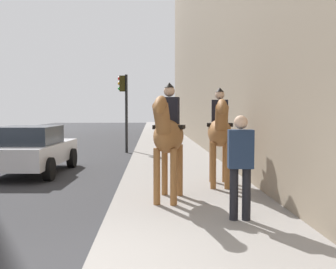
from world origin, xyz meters
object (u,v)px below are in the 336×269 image
object	(u,v)px
pedestrian_greeting	(240,160)
mounted_horse_near	(168,135)
traffic_light_near_curb	(124,100)
mounted_horse_far	(220,131)
car_near_lane	(31,149)

from	to	relation	value
pedestrian_greeting	mounted_horse_near	bearing A→B (deg)	41.77
traffic_light_near_curb	mounted_horse_far	bearing A→B (deg)	-162.24
mounted_horse_far	pedestrian_greeting	distance (m)	3.02
mounted_horse_near	mounted_horse_far	xyz separation A→B (m)	(1.52, -1.27, -0.01)
car_near_lane	traffic_light_near_curb	bearing A→B (deg)	-19.20
mounted_horse_near	pedestrian_greeting	bearing A→B (deg)	48.04
mounted_horse_near	traffic_light_near_curb	xyz separation A→B (m)	(10.34, 1.55, 0.94)
mounted_horse_near	pedestrian_greeting	xyz separation A→B (m)	(-1.48, -1.10, -0.33)
mounted_horse_near	traffic_light_near_curb	bearing A→B (deg)	-160.23
car_near_lane	mounted_horse_near	bearing A→B (deg)	-135.15
mounted_horse_far	car_near_lane	bearing A→B (deg)	-111.53
mounted_horse_near	mounted_horse_far	world-z (taller)	mounted_horse_near
car_near_lane	traffic_light_near_curb	size ratio (longest dim) A/B	1.20
traffic_light_near_curb	pedestrian_greeting	bearing A→B (deg)	-167.35
traffic_light_near_curb	car_near_lane	bearing A→B (deg)	158.31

